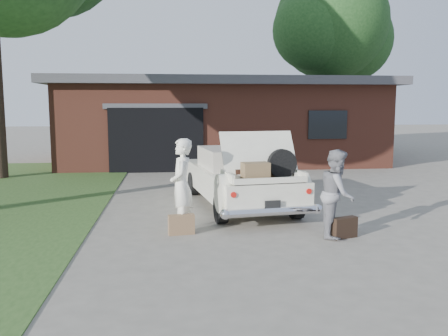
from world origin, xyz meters
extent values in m
plane|color=gray|center=(0.00, 0.00, 0.00)|extent=(90.00, 90.00, 0.00)
cube|color=brown|center=(1.00, 11.50, 1.50)|extent=(12.00, 7.00, 3.00)
cube|color=#4C4C51|center=(1.00, 11.50, 3.15)|extent=(12.80, 7.80, 0.30)
cube|color=black|center=(-1.50, 8.05, 1.10)|extent=(3.20, 0.30, 2.20)
cube|color=#4C4C51|center=(-1.50, 7.98, 2.25)|extent=(3.50, 0.12, 0.18)
cube|color=black|center=(4.50, 7.98, 1.60)|extent=(1.40, 0.08, 1.00)
cylinder|color=#38281E|center=(7.21, 15.86, 2.57)|extent=(0.44, 0.44, 5.15)
sphere|color=#2F5C26|center=(7.21, 15.86, 6.44)|extent=(5.76, 5.76, 5.76)
sphere|color=#2F5C26|center=(8.50, 16.44, 5.70)|extent=(4.32, 4.32, 4.32)
sphere|color=#2F5C26|center=(6.06, 15.14, 5.98)|extent=(4.03, 4.03, 4.03)
cube|color=white|center=(0.53, 2.30, 0.56)|extent=(2.27, 4.63, 0.58)
cube|color=beige|center=(0.49, 2.57, 1.07)|extent=(1.69, 1.96, 0.46)
cube|color=black|center=(0.38, 3.40, 1.05)|extent=(1.38, 0.25, 0.39)
cube|color=black|center=(0.61, 1.73, 1.05)|extent=(1.38, 0.25, 0.39)
cylinder|color=black|center=(-0.05, 0.70, 0.29)|extent=(0.27, 0.61, 0.59)
cylinder|color=black|center=(1.51, 0.91, 0.29)|extent=(0.27, 0.61, 0.59)
cylinder|color=black|center=(-0.45, 3.70, 0.29)|extent=(0.27, 0.61, 0.59)
cylinder|color=black|center=(1.10, 3.91, 0.29)|extent=(0.27, 0.61, 0.59)
cylinder|color=silver|center=(0.83, 0.06, 0.36)|extent=(1.83, 0.40, 0.16)
cylinder|color=#A5140F|center=(0.10, 0.02, 0.69)|extent=(0.12, 0.10, 0.11)
cylinder|color=#A5140F|center=(1.54, 0.22, 0.69)|extent=(0.12, 0.10, 0.11)
cube|color=black|center=(0.83, 0.04, 0.49)|extent=(0.30, 0.06, 0.15)
cube|color=black|center=(0.75, 0.63, 0.86)|extent=(1.50, 1.15, 0.04)
cube|color=white|center=(0.05, 0.53, 0.95)|extent=(0.18, 0.98, 0.16)
cube|color=white|center=(1.46, 0.72, 0.95)|extent=(0.18, 0.98, 0.16)
cube|color=white|center=(0.82, 0.14, 0.92)|extent=(1.42, 0.24, 0.11)
cube|color=white|center=(0.72, 0.86, 1.32)|extent=(1.55, 0.75, 0.90)
cube|color=#3D241A|center=(0.49, 0.78, 0.97)|extent=(0.62, 0.45, 0.19)
cube|color=olive|center=(0.57, 0.39, 1.05)|extent=(0.54, 0.39, 0.34)
cube|color=black|center=(0.93, 0.75, 0.97)|extent=(0.59, 0.43, 0.17)
cylinder|color=black|center=(1.13, 0.64, 1.16)|extent=(0.58, 0.22, 0.57)
imported|color=white|center=(-0.82, 0.21, 0.85)|extent=(0.41, 0.62, 1.70)
imported|color=gray|center=(1.86, -0.46, 0.77)|extent=(0.81, 0.91, 1.54)
cube|color=#8C6847|center=(-0.83, -0.03, 0.18)|extent=(0.48, 0.21, 0.36)
cube|color=black|center=(1.97, -0.57, 0.18)|extent=(0.49, 0.30, 0.36)
camera|label=1|loc=(-0.99, -8.28, 2.29)|focal=38.00mm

